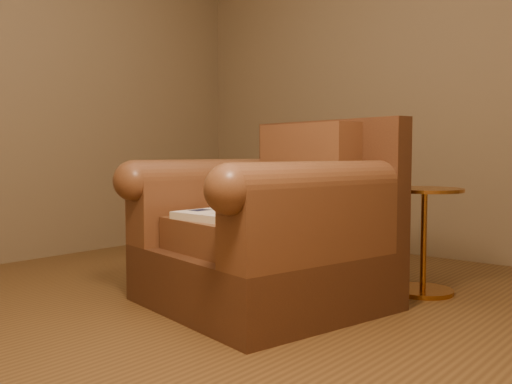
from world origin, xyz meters
The scene contains 5 objects.
floor centered at (0.00, 0.00, 0.00)m, with size 4.00×4.00×0.00m, color brown.
armchair centered at (0.16, 0.13, 0.38)m, with size 1.29×1.25×0.99m.
teddy_bear centered at (0.24, 0.20, 0.57)m, with size 0.19×0.21×0.26m.
guidebook centered at (0.11, -0.18, 0.49)m, with size 0.50×0.32×0.04m.
side_table centered at (0.70, 0.86, 0.33)m, with size 0.43×0.43×0.61m.
Camera 1 is at (2.04, -2.24, 0.81)m, focal length 40.00 mm.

